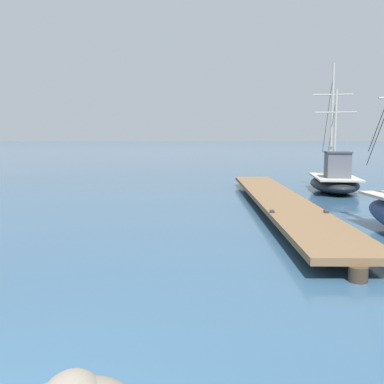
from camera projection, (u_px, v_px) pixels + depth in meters
The scene contains 2 objects.
floating_dock at pixel (279, 200), 17.01m from camera, with size 3.15×17.23×0.53m.
fishing_boat_0 at pixel (335, 180), 22.14m from camera, with size 3.09×6.67×6.25m.
Camera 1 is at (1.67, -3.64, 2.74)m, focal length 43.17 mm.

